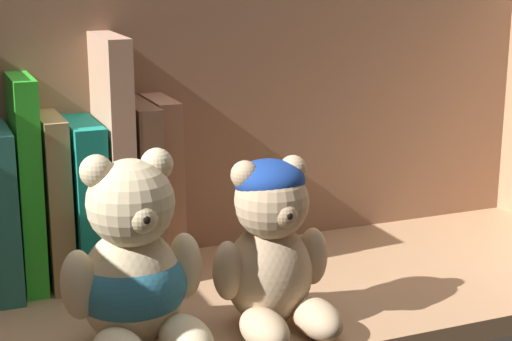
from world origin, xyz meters
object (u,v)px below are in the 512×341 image
book_10 (109,155)px  book_12 (160,181)px  book_7 (25,180)px  teddy_bear_smaller (272,249)px  book_8 (52,197)px  book_11 (135,184)px  teddy_bear_larger (134,273)px  book_9 (82,197)px

book_10 → book_12: book_10 is taller
book_7 → teddy_bear_smaller: bearing=-46.0°
teddy_bear_smaller → book_8: bearing=129.8°
book_10 → book_11: bearing=0.0°
teddy_bear_larger → teddy_bear_smaller: bearing=-2.5°
book_8 → book_12: book_12 is taller
book_10 → teddy_bear_smaller: (9.49, -18.18, -4.88)cm
book_11 → book_10: bearing=180.0°
book_12 → book_9: bearing=180.0°
teddy_bear_smaller → book_7: bearing=134.0°
teddy_bear_larger → teddy_bear_smaller: size_ratio=1.10×
book_8 → book_9: book_8 is taller
book_8 → book_10: size_ratio=0.69×
book_11 → teddy_bear_larger: bearing=-105.1°
book_8 → book_7: bearing=180.0°
book_7 → book_9: size_ratio=1.28×
book_11 → book_12: same height
teddy_bear_larger → book_10: bearing=82.8°
book_11 → teddy_bear_smaller: book_11 is taller
book_9 → teddy_bear_smaller: 21.98cm
teddy_bear_larger → book_12: bearing=67.5°
book_8 → book_10: 6.71cm
book_9 → teddy_bear_larger: (0.59, -17.67, -1.52)cm
book_8 → teddy_bear_larger: 18.09cm
book_11 → book_12: size_ratio=1.00×
book_9 → book_7: bearing=180.0°
book_9 → book_11: (5.37, 0.00, 0.72)cm
book_10 → book_11: size_ratio=1.38×
book_11 → teddy_bear_larger: book_11 is taller
book_8 → book_12: bearing=0.0°
book_8 → teddy_bear_smaller: size_ratio=1.12×
book_8 → teddy_bear_smaller: 23.69cm
book_10 → teddy_bear_larger: 18.63cm
book_12 → teddy_bear_larger: (-7.33, -17.67, -2.28)cm
book_7 → book_9: 5.68cm
book_9 → book_10: bearing=0.0°
book_10 → teddy_bear_smaller: bearing=-62.4°
book_7 → book_11: (10.60, 0.00, -1.48)cm
book_7 → book_11: bearing=0.0°
book_10 → teddy_bear_smaller: 21.08cm
book_7 → teddy_bear_larger: (5.82, -17.67, -3.72)cm
book_8 → book_9: bearing=0.0°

